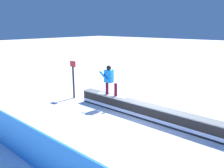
# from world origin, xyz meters

# --- Properties ---
(ground_plane) EXTENTS (120.00, 120.00, 0.00)m
(ground_plane) POSITION_xyz_m (0.00, 0.00, 0.00)
(ground_plane) COLOR white
(grind_box) EXTENTS (6.97, 0.55, 0.62)m
(grind_box) POSITION_xyz_m (0.00, 0.00, 0.28)
(grind_box) COLOR black
(grind_box) RESTS_ON ground_plane
(snowboarder) EXTENTS (1.55, 0.47, 1.41)m
(snowboarder) POSITION_xyz_m (1.91, -0.00, 1.39)
(snowboarder) COLOR silver
(snowboarder) RESTS_ON grind_box
(safety_fence) EXTENTS (12.31, 0.14, 1.21)m
(safety_fence) POSITION_xyz_m (0.00, 4.93, 0.60)
(safety_fence) COLOR #2D88EC
(safety_fence) RESTS_ON ground_plane
(trail_marker) EXTENTS (0.40, 0.10, 2.03)m
(trail_marker) POSITION_xyz_m (4.34, 0.14, 1.08)
(trail_marker) COLOR #262628
(trail_marker) RESTS_ON ground_plane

